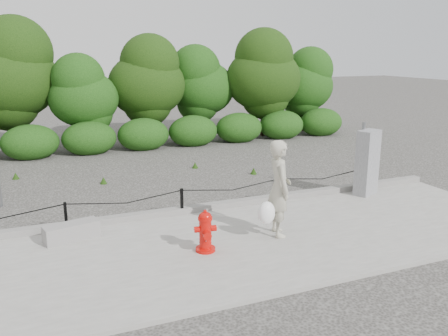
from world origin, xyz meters
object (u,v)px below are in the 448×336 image
fire_hydrant (205,232)px  pedestrian (278,190)px  concrete_block (72,231)px  utility_cabinet (367,163)px

fire_hydrant → pedestrian: (1.61, 0.19, 0.56)m
fire_hydrant → concrete_block: size_ratio=0.76×
utility_cabinet → pedestrian: bearing=-179.2°
pedestrian → fire_hydrant: bearing=109.6°
fire_hydrant → utility_cabinet: 5.36m
fire_hydrant → utility_cabinet: bearing=28.7°
utility_cabinet → concrete_block: bearing=158.2°
concrete_block → utility_cabinet: 7.31m
concrete_block → utility_cabinet: bearing=1.6°
fire_hydrant → concrete_block: 2.71m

